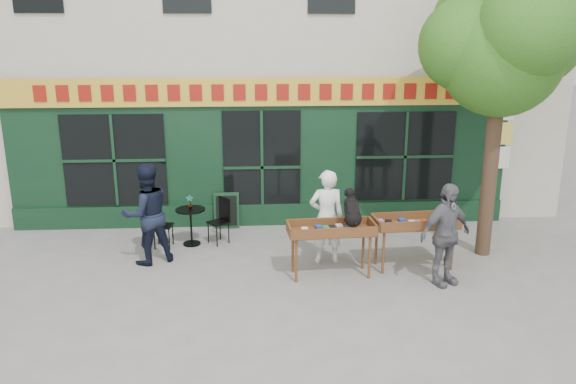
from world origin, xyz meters
name	(u,v)px	position (x,y,z in m)	size (l,w,h in m)	color
ground	(265,265)	(0.00, 0.00, 0.00)	(80.00, 80.00, 0.00)	slate
building	(258,4)	(0.00, 5.97, 4.97)	(14.00, 7.26, 10.00)	beige
street_tree	(504,38)	(4.34, 0.36, 4.11)	(3.05, 2.90, 5.60)	#382619
book_cart_center	(331,232)	(1.16, -0.56, 0.82)	(1.54, 0.72, 0.99)	brown
dog	(352,207)	(1.51, -0.61, 1.29)	(0.34, 0.60, 0.60)	black
woman	(326,217)	(1.16, 0.09, 0.89)	(0.65, 0.43, 1.79)	white
book_cart_right	(415,225)	(2.74, -0.28, 0.82)	(1.54, 0.73, 0.99)	brown
man_right	(445,235)	(3.04, -1.03, 0.90)	(1.05, 0.44, 1.79)	#5B5B60
bistro_table	(191,219)	(-1.48, 1.16, 0.54)	(0.60, 0.60, 0.76)	black
bistro_chair_left	(158,221)	(-2.12, 1.07, 0.56)	(0.40, 0.40, 0.95)	black
bistro_chair_right	(222,216)	(-0.87, 1.27, 0.56)	(0.51, 0.51, 0.95)	black
potted_plant	(190,202)	(-1.48, 1.16, 0.91)	(0.15, 0.10, 0.28)	gray
man_left	(147,214)	(-2.18, 0.26, 0.96)	(0.93, 0.73, 1.92)	black
chalkboard	(227,210)	(-0.81, 2.19, 0.40)	(0.56, 0.20, 0.79)	black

